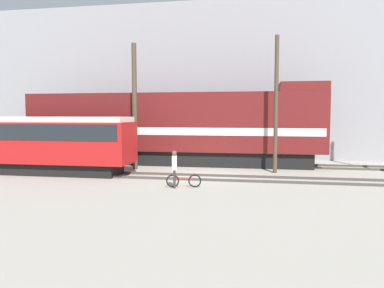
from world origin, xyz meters
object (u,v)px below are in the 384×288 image
object	(u,v)px
streetcar	(32,141)
bicycle	(184,181)
freight_locomotive	(174,127)
utility_pole_center	(276,105)
person	(174,165)
utility_pole_left	(135,107)

from	to	relation	value
streetcar	bicycle	world-z (taller)	streetcar
freight_locomotive	utility_pole_center	size ratio (longest dim) A/B	2.53
bicycle	person	distance (m)	0.90
bicycle	person	xyz separation A→B (m)	(-0.40, -0.23, 0.78)
freight_locomotive	streetcar	distance (m)	9.18
utility_pole_center	utility_pole_left	bearing A→B (deg)	180.00
freight_locomotive	bicycle	size ratio (longest dim) A/B	12.33
freight_locomotive	utility_pole_center	bearing A→B (deg)	-21.95
utility_pole_left	streetcar	bearing A→B (deg)	-153.09
streetcar	utility_pole_center	distance (m)	14.56
freight_locomotive	utility_pole_left	distance (m)	3.62
bicycle	person	bearing A→B (deg)	-150.05
bicycle	freight_locomotive	bearing A→B (deg)	106.06
person	utility_pole_center	xyz separation A→B (m)	(4.88, 5.59, 2.96)
streetcar	bicycle	distance (m)	10.14
streetcar	utility_pole_center	xyz separation A→B (m)	(14.14, 2.75, 2.13)
streetcar	person	xyz separation A→B (m)	(9.26, -2.85, -0.82)
utility_pole_left	freight_locomotive	bearing A→B (deg)	55.05
freight_locomotive	utility_pole_left	world-z (taller)	utility_pole_left
freight_locomotive	person	xyz separation A→B (m)	(1.93, -8.34, -1.49)
freight_locomotive	person	distance (m)	8.69
bicycle	utility_pole_left	distance (m)	7.75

